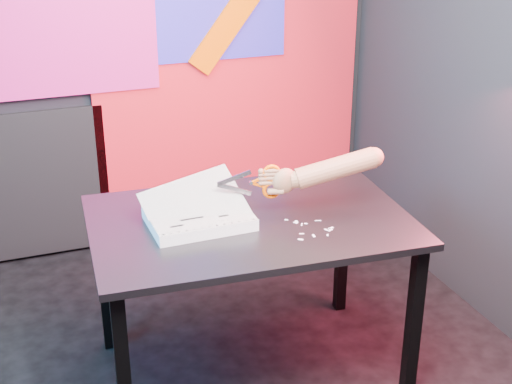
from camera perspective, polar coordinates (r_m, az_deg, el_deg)
name	(u,v)px	position (r m, az deg, el deg)	size (l,w,h in m)	color
room	(187,82)	(2.54, -5.55, 8.75)	(3.01, 3.01, 2.71)	black
backdrop	(129,88)	(4.03, -10.10, 8.20)	(2.88, 0.05, 2.08)	red
work_table	(250,237)	(2.91, -0.51, -3.58)	(1.33, 0.94, 0.75)	black
printout_stack	(199,218)	(2.82, -4.58, -2.07)	(0.42, 0.30, 0.21)	silver
scissors	(267,182)	(2.84, 0.89, 0.81)	(0.25, 0.07, 0.15)	#A5A6A9
hand_forearm	(327,170)	(2.87, 5.71, 1.74)	(0.49, 0.16, 0.18)	brown
paper_clippings	(313,229)	(2.79, 4.55, -2.94)	(0.17, 0.19, 0.00)	silver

